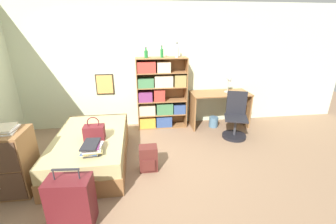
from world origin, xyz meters
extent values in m
plane|color=#84664C|center=(0.00, 0.00, 0.00)|extent=(14.00, 14.00, 0.00)
cube|color=beige|center=(0.00, 1.51, 1.30)|extent=(10.00, 0.06, 2.60)
cube|color=black|center=(-0.56, 1.47, 0.97)|extent=(0.37, 0.02, 0.43)
cube|color=#DB994C|center=(-0.56, 1.46, 0.97)|extent=(0.33, 0.01, 0.39)
cube|color=olive|center=(-0.66, 0.00, 0.13)|extent=(1.10, 1.83, 0.27)
cube|color=tan|center=(-0.66, 0.00, 0.38)|extent=(1.07, 1.80, 0.22)
cube|color=olive|center=(-0.66, 0.89, 0.24)|extent=(1.10, 0.04, 0.48)
cube|color=maroon|center=(-0.56, -0.14, 0.60)|extent=(0.30, 0.19, 0.22)
torus|color=maroon|center=(-0.56, -0.14, 0.76)|extent=(0.18, 0.02, 0.18)
cube|color=#232328|center=(-0.52, -0.55, 0.49)|extent=(0.26, 0.30, 0.02)
cube|color=beige|center=(-0.54, -0.55, 0.51)|extent=(0.22, 0.29, 0.02)
cube|color=#334C84|center=(-0.53, -0.54, 0.53)|extent=(0.27, 0.36, 0.01)
cube|color=#99894C|center=(-0.51, -0.56, 0.54)|extent=(0.29, 0.33, 0.02)
cube|color=silver|center=(-0.51, -0.54, 0.56)|extent=(0.25, 0.33, 0.02)
cube|color=silver|center=(-0.52, -0.54, 0.58)|extent=(0.28, 0.30, 0.02)
cube|color=#7A336B|center=(-0.52, -0.56, 0.59)|extent=(0.22, 0.28, 0.01)
cube|color=#232328|center=(-0.54, -0.55, 0.61)|extent=(0.23, 0.37, 0.02)
cube|color=#5B191E|center=(-0.64, -1.28, 0.30)|extent=(0.49, 0.31, 0.60)
cylinder|color=#2D2D33|center=(-0.77, -1.27, 0.66)|extent=(0.01, 0.01, 0.12)
cylinder|color=#2D2D33|center=(-0.52, -1.29, 0.66)|extent=(0.01, 0.01, 0.12)
cube|color=#2D2D33|center=(-0.64, -1.28, 0.72)|extent=(0.28, 0.04, 0.02)
cube|color=olive|center=(-1.62, -0.57, 0.44)|extent=(0.62, 0.49, 0.87)
cube|color=#513828|center=(-1.62, -0.82, 0.23)|extent=(0.58, 0.01, 0.40)
cube|color=silver|center=(-1.56, -0.55, 0.88)|extent=(0.34, 0.39, 0.02)
cube|color=gold|center=(-1.56, -0.54, 0.89)|extent=(0.24, 0.28, 0.01)
cube|color=silver|center=(-1.56, -0.56, 0.91)|extent=(0.30, 0.27, 0.02)
cube|color=beige|center=(-1.58, -0.54, 0.92)|extent=(0.30, 0.33, 0.01)
cube|color=olive|center=(0.12, 1.29, 0.76)|extent=(0.02, 0.34, 1.53)
cube|color=olive|center=(1.17, 1.29, 0.76)|extent=(0.02, 0.34, 1.53)
cube|color=olive|center=(0.64, 1.46, 0.76)|extent=(1.06, 0.01, 1.53)
cube|color=olive|center=(0.64, 1.29, 0.01)|extent=(1.03, 0.34, 0.02)
cube|color=olive|center=(0.64, 1.29, 0.31)|extent=(1.03, 0.34, 0.02)
cube|color=olive|center=(0.64, 1.29, 0.61)|extent=(1.03, 0.34, 0.02)
cube|color=olive|center=(0.64, 1.29, 0.92)|extent=(1.03, 0.34, 0.02)
cube|color=olive|center=(0.64, 1.29, 1.22)|extent=(1.03, 0.34, 0.02)
cube|color=olive|center=(0.64, 1.29, 1.52)|extent=(1.03, 0.34, 0.02)
cube|color=gold|center=(0.31, 1.28, 0.13)|extent=(0.34, 0.25, 0.23)
cube|color=#334C84|center=(0.68, 1.28, 0.14)|extent=(0.34, 0.25, 0.24)
cube|color=beige|center=(0.31, 1.28, 0.42)|extent=(0.35, 0.25, 0.21)
cube|color=#427A4C|center=(0.70, 1.28, 0.43)|extent=(0.35, 0.25, 0.24)
cube|color=#334C84|center=(1.02, 1.28, 0.41)|extent=(0.26, 0.25, 0.20)
cube|color=#7A336B|center=(0.28, 1.28, 0.72)|extent=(0.29, 0.25, 0.21)
cube|color=#B2382D|center=(0.58, 1.28, 0.74)|extent=(0.23, 0.25, 0.25)
cube|color=#427A4C|center=(0.30, 1.28, 1.02)|extent=(0.33, 0.25, 0.19)
cube|color=beige|center=(0.68, 1.28, 1.04)|extent=(0.38, 0.25, 0.23)
cube|color=#99894C|center=(1.03, 1.28, 1.05)|extent=(0.24, 0.25, 0.25)
cube|color=#B2382D|center=(0.33, 1.28, 1.34)|extent=(0.37, 0.25, 0.22)
cube|color=beige|center=(0.68, 1.28, 1.34)|extent=(0.27, 0.25, 0.21)
cylinder|color=#1E6B2D|center=(0.33, 1.26, 1.60)|extent=(0.07, 0.07, 0.15)
cylinder|color=#1E6B2D|center=(0.33, 1.26, 1.70)|extent=(0.03, 0.03, 0.05)
cylinder|color=#232328|center=(0.33, 1.26, 1.73)|extent=(0.03, 0.03, 0.02)
cylinder|color=#1E6B2D|center=(0.65, 1.27, 1.61)|extent=(0.06, 0.06, 0.17)
cylinder|color=#1E6B2D|center=(0.65, 1.27, 1.72)|extent=(0.03, 0.03, 0.05)
cylinder|color=#232328|center=(0.65, 1.27, 1.76)|extent=(0.03, 0.03, 0.02)
cylinder|color=#B7BCC1|center=(0.95, 1.25, 1.63)|extent=(0.07, 0.07, 0.21)
cylinder|color=#B7BCC1|center=(0.95, 1.25, 1.77)|extent=(0.03, 0.03, 0.06)
cylinder|color=#232328|center=(0.95, 1.25, 1.81)|extent=(0.03, 0.03, 0.02)
cube|color=olive|center=(1.91, 1.17, 0.76)|extent=(1.27, 0.59, 0.02)
cube|color=olive|center=(1.30, 1.17, 0.37)|extent=(0.03, 0.55, 0.75)
cube|color=olive|center=(2.53, 1.17, 0.37)|extent=(0.03, 0.55, 0.75)
cylinder|color=#ADA89E|center=(2.08, 1.19, 0.78)|extent=(0.14, 0.14, 0.02)
cylinder|color=#ADA89E|center=(2.08, 1.19, 0.92)|extent=(0.02, 0.02, 0.26)
cone|color=#ADA89E|center=(2.12, 1.19, 1.07)|extent=(0.16, 0.12, 0.16)
cylinder|color=black|center=(2.03, 0.53, 0.03)|extent=(0.48, 0.48, 0.06)
cylinder|color=#333338|center=(2.03, 0.53, 0.20)|extent=(0.05, 0.05, 0.41)
cube|color=black|center=(2.03, 0.53, 0.42)|extent=(0.55, 0.55, 0.03)
cube|color=black|center=(2.10, 0.72, 0.68)|extent=(0.38, 0.16, 0.48)
cube|color=#56231E|center=(0.25, -0.35, 0.20)|extent=(0.28, 0.20, 0.40)
cube|color=#56231E|center=(0.25, -0.46, 0.14)|extent=(0.19, 0.03, 0.18)
cylinder|color=slate|center=(1.79, 1.11, 0.11)|extent=(0.20, 0.20, 0.23)
camera|label=1|loc=(0.14, -3.36, 2.09)|focal=24.00mm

